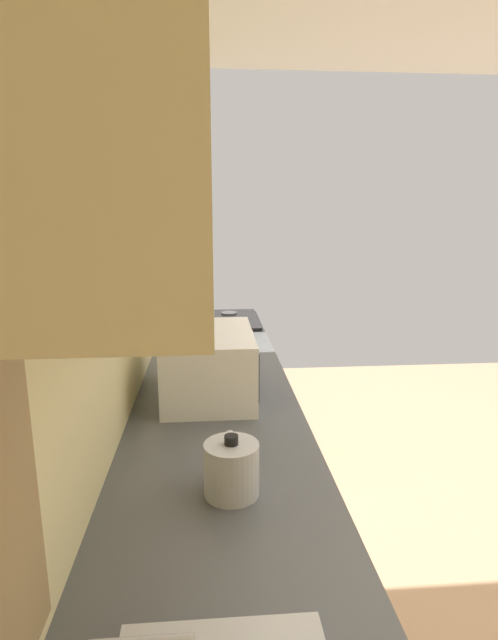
% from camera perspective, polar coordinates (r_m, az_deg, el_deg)
% --- Properties ---
extents(wall_back, '(4.00, 0.12, 2.57)m').
position_cam_1_polar(wall_back, '(1.76, -16.35, 1.11)').
color(wall_back, beige).
rests_on(wall_back, ground_plane).
extents(counter_run, '(3.11, 0.65, 0.90)m').
position_cam_1_polar(counter_run, '(1.77, -3.57, -29.16)').
color(counter_run, beige).
rests_on(counter_run, ground_plane).
extents(upper_cabinets, '(2.19, 0.30, 0.62)m').
position_cam_1_polar(upper_cabinets, '(1.34, -11.93, 23.23)').
color(upper_cabinets, beige).
extents(oven_range, '(0.61, 0.64, 1.08)m').
position_cam_1_polar(oven_range, '(3.37, -4.14, -7.33)').
color(oven_range, black).
rests_on(oven_range, ground_plane).
extents(microwave, '(0.51, 0.36, 0.26)m').
position_cam_1_polar(microwave, '(1.96, -4.66, -5.08)').
color(microwave, white).
rests_on(microwave, counter_run).
extents(kettle, '(0.20, 0.14, 0.17)m').
position_cam_1_polar(kettle, '(1.33, -2.05, -16.93)').
color(kettle, '#B7BABF').
rests_on(kettle, counter_run).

